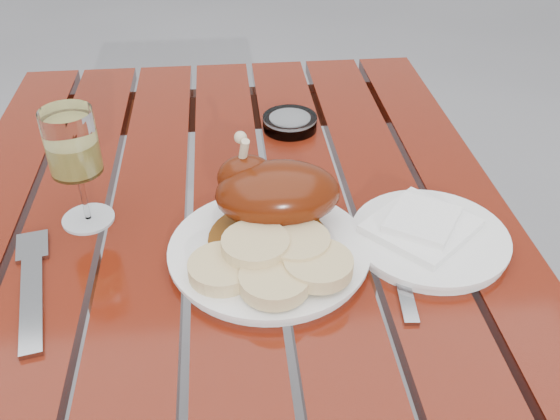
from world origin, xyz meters
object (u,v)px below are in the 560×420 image
Objects in this scene: dinner_plate at (269,252)px; wine_glass at (77,169)px; ashtray at (290,123)px; side_plate at (430,238)px; table at (242,415)px.

dinner_plate is 1.54× the size of wine_glass.
wine_glass is 0.40m from ashtray.
dinner_plate is 0.28m from wine_glass.
dinner_plate is 2.75× the size of ashtray.
dinner_plate and side_plate have the same top height.
table is 0.46m from side_plate.
wine_glass is (-0.24, 0.10, 0.08)m from dinner_plate.
side_plate is at bearing -6.65° from table.
side_plate reaches higher than table.
dinner_plate is at bearing -37.83° from table.
wine_glass reaches higher than table.
ashtray reaches higher than dinner_plate.
dinner_plate is at bearing -23.04° from wine_glass.
table is 0.39m from dinner_plate.
dinner_plate is at bearing -178.29° from side_plate.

